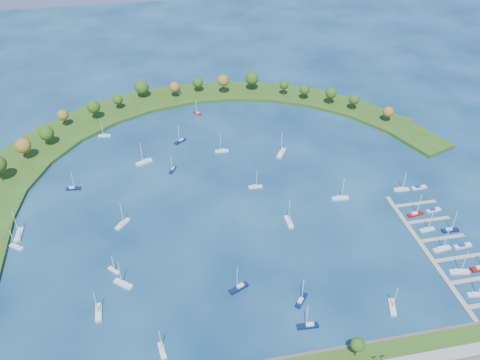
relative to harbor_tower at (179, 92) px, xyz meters
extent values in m
plane|color=#072643|center=(15.83, -116.09, -4.17)|extent=(700.00, 700.00, 0.00)
cube|color=#474442|center=(15.83, -218.59, -3.27)|extent=(420.00, 1.20, 1.80)
cylinder|color=#382314|center=(40.83, -223.09, 0.23)|extent=(0.56, 0.56, 5.60)
sphere|color=#224A12|center=(40.83, -223.09, 4.07)|extent=(5.20, 5.20, 5.20)
cube|color=#2B4B14|center=(-103.00, -78.52, -3.17)|extent=(50.23, 54.30, 2.00)
cube|color=#2B4B14|center=(-88.20, -51.51, -3.17)|extent=(54.07, 56.09, 2.00)
cube|color=#2B4B14|center=(-67.37, -28.82, -3.17)|extent=(55.20, 54.07, 2.00)
cube|color=#2B4B14|center=(-41.73, -11.77, -3.17)|extent=(53.65, 48.47, 2.00)
cube|color=#2B4B14|center=(-12.76, -1.33, -3.17)|extent=(49.62, 39.75, 2.00)
cube|color=#2B4B14|center=(17.86, 1.89, -3.17)|extent=(44.32, 29.96, 2.00)
cube|color=#2B4B14|center=(48.37, -2.30, -3.17)|extent=(49.49, 38.05, 2.00)
cube|color=#2B4B14|center=(77.00, -13.65, -3.17)|extent=(51.13, 44.12, 2.00)
cube|color=#2B4B14|center=(102.08, -31.51, -3.17)|extent=(49.19, 47.96, 2.00)
cube|color=#2B4B14|center=(122.18, -54.85, -3.17)|extent=(43.90, 49.49, 2.00)
cube|color=#2B4B14|center=(136.11, -82.31, -3.17)|extent=(35.67, 48.74, 2.00)
cylinder|color=#382314|center=(-103.47, -84.00, 2.17)|extent=(0.56, 0.56, 8.69)
cylinder|color=#382314|center=(-93.71, -64.48, 1.52)|extent=(0.56, 0.56, 7.39)
sphere|color=brown|center=(-93.71, -64.48, 6.96)|extent=(8.70, 8.70, 8.70)
cylinder|color=#382314|center=(-82.77, -51.37, 1.06)|extent=(0.56, 0.56, 6.46)
sphere|color=#224A12|center=(-82.77, -51.37, 5.98)|extent=(8.49, 8.49, 8.49)
cylinder|color=#382314|center=(-75.24, -29.89, 1.12)|extent=(0.56, 0.56, 6.59)
sphere|color=brown|center=(-75.24, -29.89, 5.79)|extent=(6.87, 6.87, 6.87)
cylinder|color=#382314|center=(-56.59, -24.52, 1.51)|extent=(0.56, 0.56, 7.37)
sphere|color=#224A12|center=(-56.59, -24.52, 6.82)|extent=(8.13, 8.13, 8.13)
cylinder|color=#382314|center=(-41.79, -13.25, 0.69)|extent=(0.56, 0.56, 5.72)
sphere|color=#224A12|center=(-41.79, -13.25, 4.85)|extent=(6.50, 6.50, 6.50)
cylinder|color=#382314|center=(-25.39, 1.52, 0.64)|extent=(0.56, 0.56, 5.62)
sphere|color=#224A12|center=(-25.39, 1.52, 5.36)|extent=(9.53, 9.53, 9.53)
cylinder|color=#382314|center=(-3.20, -2.69, 0.87)|extent=(0.56, 0.56, 6.09)
sphere|color=brown|center=(-3.20, -2.69, 5.38)|extent=(7.34, 7.34, 7.34)
cylinder|color=#382314|center=(13.46, 2.28, 0.61)|extent=(0.56, 0.56, 5.56)
sphere|color=#224A12|center=(13.46, 2.28, 4.85)|extent=(7.31, 7.31, 7.31)
cylinder|color=#382314|center=(30.48, -4.76, 2.22)|extent=(0.56, 0.56, 8.79)
sphere|color=brown|center=(30.48, -4.76, 8.23)|extent=(8.05, 8.05, 8.05)
cylinder|color=#382314|center=(51.32, -2.69, 1.41)|extent=(0.56, 0.56, 7.17)
sphere|color=#224A12|center=(51.32, -2.69, 6.84)|extent=(9.24, 9.24, 9.24)
cylinder|color=#382314|center=(71.27, -15.31, 1.27)|extent=(0.56, 0.56, 6.88)
sphere|color=#224A12|center=(71.27, -15.31, 5.94)|extent=(6.17, 6.17, 6.17)
cylinder|color=#382314|center=(83.52, -23.95, 0.75)|extent=(0.56, 0.56, 5.84)
sphere|color=#224A12|center=(83.52, -23.95, 5.03)|extent=(6.82, 6.82, 6.82)
cylinder|color=#382314|center=(98.39, -34.85, 1.38)|extent=(0.56, 0.56, 7.11)
sphere|color=#224A12|center=(98.39, -34.85, 6.45)|extent=(7.53, 7.53, 7.53)
cylinder|color=#382314|center=(110.62, -45.25, 0.96)|extent=(0.56, 0.56, 6.27)
sphere|color=#224A12|center=(110.62, -45.25, 5.45)|extent=(6.76, 6.76, 6.76)
cylinder|color=#382314|center=(126.00, -64.42, 0.67)|extent=(0.56, 0.56, 5.70)
sphere|color=brown|center=(126.00, -64.42, 4.91)|extent=(6.93, 6.93, 6.93)
cylinder|color=gray|center=(0.00, 0.00, -0.20)|extent=(2.20, 2.20, 3.94)
cylinder|color=gray|center=(0.00, 0.00, 1.92)|extent=(2.60, 2.60, 0.30)
cube|color=gray|center=(93.83, -177.09, -3.82)|extent=(2.20, 82.00, 0.40)
cube|color=gray|center=(105.93, -196.89, -3.82)|extent=(22.00, 2.00, 0.40)
cube|color=gray|center=(105.93, -183.69, -3.82)|extent=(22.00, 2.00, 0.40)
cylinder|color=#382314|center=(116.83, -183.69, -3.57)|extent=(0.36, 0.36, 1.60)
cube|color=gray|center=(105.93, -170.49, -3.82)|extent=(22.00, 2.00, 0.40)
cylinder|color=#382314|center=(116.83, -170.49, -3.57)|extent=(0.36, 0.36, 1.60)
cube|color=gray|center=(105.93, -157.29, -3.82)|extent=(22.00, 2.00, 0.40)
cylinder|color=#382314|center=(116.83, -157.29, -3.57)|extent=(0.36, 0.36, 1.60)
cube|color=gray|center=(105.93, -144.09, -3.82)|extent=(22.00, 2.00, 0.40)
cylinder|color=#382314|center=(116.83, -144.09, -3.57)|extent=(0.36, 0.36, 1.60)
cube|color=silver|center=(-51.20, -43.98, -3.72)|extent=(7.76, 3.36, 0.90)
cube|color=silver|center=(-50.46, -44.11, -2.96)|extent=(2.84, 1.90, 0.63)
cylinder|color=silver|center=(-51.80, -43.88, 1.80)|extent=(0.32, 0.32, 10.14)
cube|color=#09183A|center=(-66.34, -96.45, -3.71)|extent=(7.90, 3.08, 0.92)
cube|color=silver|center=(-67.10, -96.36, -2.93)|extent=(2.86, 1.83, 0.65)
cylinder|color=silver|center=(-65.73, -96.53, 1.94)|extent=(0.32, 0.32, 10.39)
cube|color=silver|center=(-51.16, -183.35, -3.64)|extent=(2.55, 8.84, 1.06)
cube|color=silver|center=(-51.17, -182.47, -2.74)|extent=(1.76, 3.10, 0.74)
cylinder|color=silver|center=(-51.16, -184.06, 2.84)|extent=(0.32, 0.32, 11.90)
cube|color=#09183A|center=(-5.90, -59.74, -3.69)|extent=(7.82, 6.57, 0.97)
cube|color=silver|center=(-5.25, -59.27, -2.87)|extent=(3.20, 2.94, 0.68)
cylinder|color=silver|center=(-6.42, -60.12, 2.22)|extent=(0.32, 0.32, 10.86)
cube|color=silver|center=(64.49, -204.05, -3.66)|extent=(4.85, 8.85, 1.02)
cube|color=silver|center=(64.75, -203.24, -2.79)|extent=(2.49, 3.35, 0.72)
cylinder|color=silver|center=(64.29, -204.70, 2.61)|extent=(0.32, 0.32, 11.51)
cube|color=silver|center=(17.09, -75.61, -3.70)|extent=(8.04, 2.80, 0.95)
cube|color=silver|center=(17.87, -75.67, -2.89)|extent=(2.87, 1.75, 0.66)
cylinder|color=silver|center=(16.46, -75.56, 2.10)|extent=(0.32, 0.32, 10.65)
cube|color=silver|center=(-89.17, -128.92, -3.59)|extent=(3.00, 9.72, 1.16)
cube|color=silver|center=(-89.20, -129.88, -2.61)|extent=(2.00, 3.43, 0.81)
cylinder|color=silver|center=(-89.14, -128.15, 3.49)|extent=(0.32, 0.32, 13.02)
cube|color=silver|center=(28.67, -114.04, -3.73)|extent=(7.53, 2.52, 0.89)
cube|color=silver|center=(27.93, -114.00, -2.97)|extent=(2.68, 1.61, 0.62)
cylinder|color=silver|center=(29.26, -114.08, 1.73)|extent=(0.32, 0.32, 10.02)
cube|color=#09183A|center=(-13.22, -89.38, -3.76)|extent=(4.79, 7.03, 0.83)
cube|color=silver|center=(-12.91, -88.76, -3.06)|extent=(2.28, 2.76, 0.58)
cylinder|color=silver|center=(-13.46, -89.87, 1.30)|extent=(0.32, 0.32, 9.30)
cube|color=silver|center=(50.82, -85.06, -3.56)|extent=(7.86, 10.23, 1.23)
cube|color=silver|center=(51.36, -84.19, -2.51)|extent=(3.60, 4.11, 0.86)
cylinder|color=silver|center=(50.38, -85.76, 3.99)|extent=(0.32, 0.32, 13.86)
cube|color=silver|center=(-89.17, -137.40, -3.74)|extent=(6.91, 5.91, 0.86)
cube|color=silver|center=(-88.60, -137.83, -3.01)|extent=(2.84, 2.63, 0.60)
cylinder|color=silver|center=(-89.62, -137.05, 1.51)|extent=(0.32, 0.32, 9.65)
cube|color=silver|center=(38.21, -145.29, -3.63)|extent=(2.54, 9.02, 1.08)
cube|color=silver|center=(38.21, -146.19, -2.71)|extent=(1.77, 3.16, 0.76)
cylinder|color=silver|center=(38.21, -144.57, 2.99)|extent=(0.32, 0.32, 12.17)
cube|color=silver|center=(-41.15, -130.84, -3.64)|extent=(7.67, 8.40, 1.07)
cube|color=silver|center=(-41.73, -131.52, -2.73)|extent=(3.35, 3.51, 0.75)
cylinder|color=silver|center=(-40.69, -130.30, 2.91)|extent=(0.32, 0.32, 12.03)
cube|color=silver|center=(-41.36, -170.10, -3.64)|extent=(8.36, 7.70, 1.07)
cube|color=silver|center=(-40.68, -170.68, -2.73)|extent=(3.50, 3.35, 0.75)
cylinder|color=silver|center=(-41.90, -169.63, 2.90)|extent=(0.32, 0.32, 12.01)
cube|color=#09183A|center=(29.66, -193.41, -3.67)|extent=(7.07, 7.89, 1.00)
cube|color=silver|center=(29.13, -194.05, -2.83)|extent=(3.10, 3.28, 0.70)
cylinder|color=silver|center=(30.08, -192.89, 2.43)|extent=(0.32, 0.32, 11.21)
cube|color=maroon|center=(8.78, -26.09, -3.79)|extent=(5.40, 6.07, 0.76)
cube|color=silver|center=(9.19, -26.58, -3.14)|extent=(2.38, 2.52, 0.54)
cylinder|color=silver|center=(8.46, -25.69, 0.89)|extent=(0.32, 0.32, 8.60)
cube|color=silver|center=(69.42, -132.38, -3.65)|extent=(8.82, 3.07, 1.04)
cube|color=silver|center=(68.56, -132.32, -2.77)|extent=(3.15, 1.92, 0.73)
cylinder|color=silver|center=(70.11, -132.43, 2.72)|extent=(0.32, 0.32, 11.70)
cube|color=#09183A|center=(28.33, -206.09, -3.66)|extent=(8.65, 2.93, 1.02)
cube|color=silver|center=(29.18, -206.15, -2.79)|extent=(3.08, 1.86, 0.71)
cylinder|color=silver|center=(27.65, -206.05, 2.59)|extent=(0.32, 0.32, 11.49)
cube|color=silver|center=(-45.31, -161.19, -3.80)|extent=(5.53, 5.84, 0.75)
cube|color=silver|center=(-45.73, -160.72, -3.15)|extent=(2.39, 2.46, 0.53)
cylinder|color=silver|center=(-44.97, -161.56, 0.83)|extent=(0.32, 0.32, 8.49)
cube|color=silver|center=(-27.70, -206.09, -3.73)|extent=(3.12, 7.66, 0.89)
cube|color=silver|center=(-27.60, -206.83, -2.97)|extent=(1.81, 2.78, 0.62)
cylinder|color=silver|center=(-27.79, -205.50, 1.74)|extent=(0.32, 0.32, 10.04)
cube|color=#09183A|center=(5.96, -181.91, -3.65)|extent=(8.96, 5.87, 1.05)
cube|color=silver|center=(6.75, -181.54, -2.76)|extent=(3.49, 2.83, 0.73)
cylinder|color=silver|center=(5.33, -182.20, 2.77)|extent=(0.32, 0.32, 11.79)
cube|color=silver|center=(-28.55, -78.72, -3.59)|extent=(9.93, 6.49, 1.16)
cube|color=silver|center=(-27.67, -78.32, -2.60)|extent=(3.87, 3.13, 0.81)
cylinder|color=silver|center=(-29.26, -79.04, 3.52)|extent=(0.32, 0.32, 13.07)
cube|color=silver|center=(101.43, -204.77, -3.73)|extent=(7.65, 3.19, 0.89)
cube|color=silver|center=(100.70, -204.66, -2.97)|extent=(2.79, 1.84, 0.62)
cube|color=silver|center=(101.43, -191.83, -3.66)|extent=(8.89, 3.69, 1.03)
cube|color=silver|center=(100.58, -191.70, -2.78)|extent=(3.24, 2.13, 0.72)
cylinder|color=silver|center=(102.11, -191.93, 2.68)|extent=(0.32, 0.32, 11.64)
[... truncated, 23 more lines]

